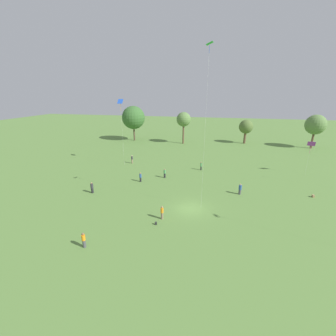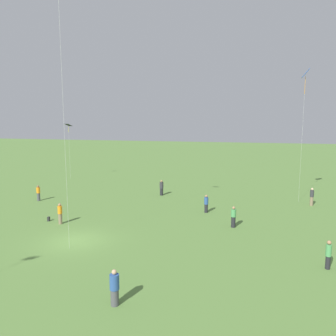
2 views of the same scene
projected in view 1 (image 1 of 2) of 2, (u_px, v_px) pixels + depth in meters
ground_plane at (191, 209)px, 31.05m from camera, size 240.00×240.00×0.00m
tree_0 at (133, 118)px, 72.64m from camera, size 7.37×7.37×11.14m
tree_1 at (184, 120)px, 68.16m from camera, size 4.34×4.34×9.62m
tree_2 at (246, 127)px, 68.93m from camera, size 4.20×4.20×7.32m
tree_3 at (316, 125)px, 62.33m from camera, size 5.46×5.46×9.46m
person_0 at (165, 173)px, 41.98m from camera, size 0.57×0.57×1.75m
person_1 at (132, 159)px, 50.55m from camera, size 0.52×0.52×1.85m
person_2 at (240, 189)px, 35.14m from camera, size 0.64×0.64×1.77m
person_3 at (140, 177)px, 40.14m from camera, size 0.46×0.46×1.71m
person_4 at (84, 240)px, 23.06m from camera, size 0.54×0.54×1.71m
person_5 at (92, 188)px, 35.60m from camera, size 0.49×0.49×1.81m
person_6 at (162, 213)px, 28.25m from camera, size 0.47×0.47×1.78m
person_7 at (201, 166)px, 46.17m from camera, size 0.46×0.46×1.73m
kite_0 at (120, 104)px, 45.95m from camera, size 1.15×0.78×13.95m
kite_1 at (209, 60)px, 25.06m from camera, size 0.82×0.86×20.51m
kite_4 at (311, 144)px, 42.03m from camera, size 1.51×1.26×6.58m
picnic_bag_0 at (156, 223)px, 27.22m from camera, size 0.27×0.23×0.37m
picnic_bag_2 at (313, 196)px, 34.36m from camera, size 0.34×0.43×0.39m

